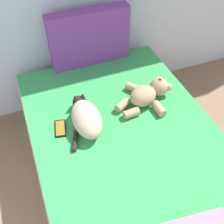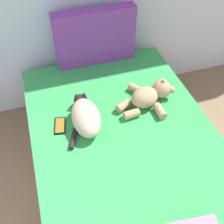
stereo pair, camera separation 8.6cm
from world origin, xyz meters
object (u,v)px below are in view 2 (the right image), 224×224
(patterned_cushion, at_px, (95,37))
(teddy_bear, at_px, (149,95))
(cell_phone, at_px, (60,126))
(bed, at_px, (130,169))
(cat, at_px, (85,116))

(patterned_cushion, xyz_separation_m, teddy_bear, (0.24, -0.61, -0.17))
(teddy_bear, height_order, cell_phone, teddy_bear)
(bed, xyz_separation_m, patterned_cushion, (0.03, 0.97, 0.48))
(bed, bearing_deg, teddy_bear, 53.05)
(patterned_cushion, relative_size, cat, 1.57)
(patterned_cushion, height_order, cell_phone, patterned_cushion)
(bed, distance_m, cell_phone, 0.57)
(bed, xyz_separation_m, cell_phone, (-0.40, 0.32, 0.25))
(patterned_cushion, distance_m, cat, 0.74)
(bed, height_order, cell_phone, cell_phone)
(cat, bearing_deg, teddy_bear, 7.25)
(bed, xyz_separation_m, teddy_bear, (0.27, 0.36, 0.31))
(bed, distance_m, teddy_bear, 0.54)
(patterned_cushion, xyz_separation_m, cell_phone, (-0.43, -0.65, -0.23))
(patterned_cushion, distance_m, cell_phone, 0.81)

